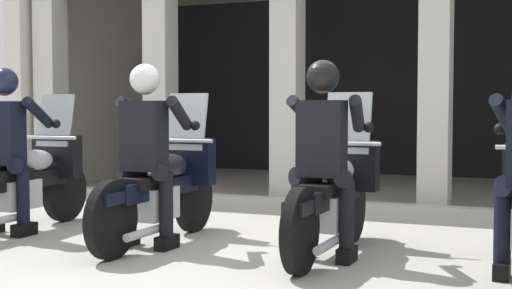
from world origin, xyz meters
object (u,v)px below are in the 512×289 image
at_px(motorcycle_center_right, 333,194).
at_px(motorcycle_center_left, 164,187).
at_px(police_officer_far_left, 6,136).
at_px(police_officer_center_left, 146,139).
at_px(motorcycle_far_left, 28,180).
at_px(police_officer_center_right, 323,142).

bearing_deg(motorcycle_center_right, motorcycle_center_left, 171.87).
relative_size(police_officer_far_left, police_officer_center_left, 1.00).
distance_m(motorcycle_far_left, motorcycle_center_left, 1.56).
relative_size(police_officer_far_left, police_officer_center_right, 1.00).
distance_m(motorcycle_far_left, police_officer_center_left, 1.65).
bearing_deg(motorcycle_far_left, police_officer_far_left, -93.36).
height_order(police_officer_center_left, police_officer_center_right, same).
distance_m(motorcycle_center_left, police_officer_center_left, 0.52).
distance_m(police_officer_far_left, motorcycle_center_right, 3.17).
bearing_deg(police_officer_center_right, police_officer_far_left, 169.55).
height_order(motorcycle_center_right, police_officer_center_right, police_officer_center_right).
xyz_separation_m(motorcycle_far_left, police_officer_center_right, (3.12, -0.22, 0.44)).
relative_size(motorcycle_center_left, police_officer_center_right, 1.29).
xyz_separation_m(motorcycle_center_left, police_officer_center_left, (-0.00, -0.28, 0.44)).
xyz_separation_m(motorcycle_far_left, police_officer_far_left, (-0.00, -0.28, 0.44)).
distance_m(police_officer_far_left, motorcycle_center_left, 1.64).
bearing_deg(motorcycle_center_left, motorcycle_far_left, 169.95).
xyz_separation_m(police_officer_far_left, motorcycle_center_left, (1.56, 0.25, -0.44)).
relative_size(motorcycle_far_left, police_officer_far_left, 1.29).
relative_size(police_officer_far_left, motorcycle_center_right, 0.78).
distance_m(motorcycle_center_right, police_officer_center_right, 0.52).
bearing_deg(motorcycle_center_left, police_officer_center_left, -99.15).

